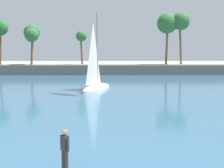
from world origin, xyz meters
The scene contains 4 objects.
sea centered at (0.00, 52.81, 0.03)m, with size 220.00×92.66×0.06m, color #33607F.
palm_headland centered at (-0.33, 59.12, 2.78)m, with size 112.76×6.78×11.77m.
person_at_waterline centered at (-0.39, 6.33, 0.89)m, with size 0.37×0.46×1.67m.
sailboat_near_shore centered at (-0.06, 33.60, 0.92)m, with size 4.33×6.87×9.59m.
Camera 1 is at (1.21, -6.62, 4.71)m, focal length 55.60 mm.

